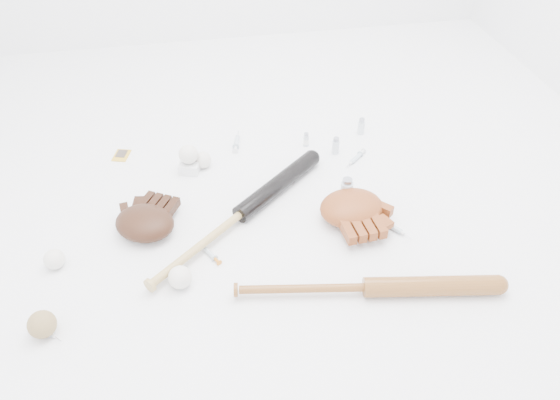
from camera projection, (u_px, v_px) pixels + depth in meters
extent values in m
plane|color=white|center=(266.00, 213.00, 1.94)|extent=(3.00, 3.00, 0.00)
cube|color=gold|center=(121.00, 155.00, 2.20)|extent=(0.08, 0.09, 0.00)
cube|color=white|center=(190.00, 167.00, 2.11)|extent=(0.09, 0.09, 0.04)
sphere|color=silver|center=(188.00, 154.00, 2.07)|extent=(0.07, 0.07, 0.07)
sphere|color=silver|center=(54.00, 259.00, 1.72)|extent=(0.07, 0.07, 0.07)
sphere|color=silver|center=(203.00, 160.00, 2.12)|extent=(0.07, 0.07, 0.07)
sphere|color=silver|center=(180.00, 277.00, 1.66)|extent=(0.07, 0.07, 0.07)
sphere|color=olive|center=(42.00, 324.00, 1.52)|extent=(0.08, 0.08, 0.08)
cylinder|color=silver|center=(306.00, 139.00, 2.24)|extent=(0.02, 0.02, 0.06)
cylinder|color=silver|center=(361.00, 126.00, 2.30)|extent=(0.03, 0.03, 0.07)
cylinder|color=silver|center=(336.00, 146.00, 2.19)|extent=(0.03, 0.03, 0.07)
cylinder|color=silver|center=(346.00, 191.00, 1.95)|extent=(0.04, 0.04, 0.10)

